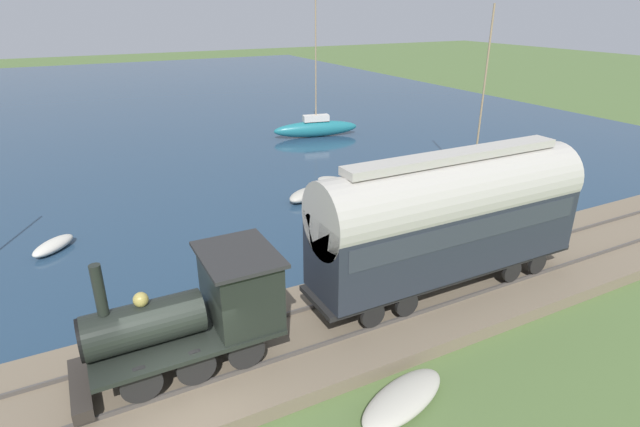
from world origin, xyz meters
TOP-DOWN VIEW (x-y plane):
  - ground_plane at (0.00, 0.00)m, footprint 200.00×200.00m
  - harbor_water at (43.81, 0.00)m, footprint 80.00×80.00m
  - rail_embankment at (1.17, 0.00)m, footprint 4.68×56.00m
  - steam_locomotive at (1.17, -0.71)m, footprint 2.38×5.21m
  - passenger_coach at (1.17, -8.62)m, footprint 2.24×9.54m
  - sailboat_green at (9.49, -17.82)m, footprint 2.37×3.96m
  - sailboat_teal at (22.88, -15.00)m, footprint 2.30×6.46m
  - rowboat_mid_harbor at (11.05, 2.79)m, footprint 1.96×1.93m
  - rowboat_far_out at (11.47, -8.53)m, footprint 1.84×2.32m
  - rowboat_near_shore at (12.86, -10.98)m, footprint 2.21×1.96m
  - beached_dinghy at (-2.19, -4.58)m, footprint 1.88×3.00m

SIDE VIEW (x-z plane):
  - ground_plane at x=0.00m, z-range 0.00..0.00m
  - harbor_water at x=43.81m, z-range 0.00..0.01m
  - rowboat_near_shore at x=12.86m, z-range 0.01..0.38m
  - rail_embankment at x=1.17m, z-range -0.06..0.48m
  - beached_dinghy at x=-2.19m, z-range 0.00..0.44m
  - rowboat_mid_harbor at x=11.05m, z-range 0.01..0.47m
  - rowboat_far_out at x=11.47m, z-range 0.01..0.56m
  - sailboat_teal at x=22.88m, z-range -4.07..5.43m
  - sailboat_green at x=9.49m, z-range -3.78..5.37m
  - steam_locomotive at x=1.17m, z-range 0.47..3.75m
  - passenger_coach at x=1.17m, z-range 0.78..5.32m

